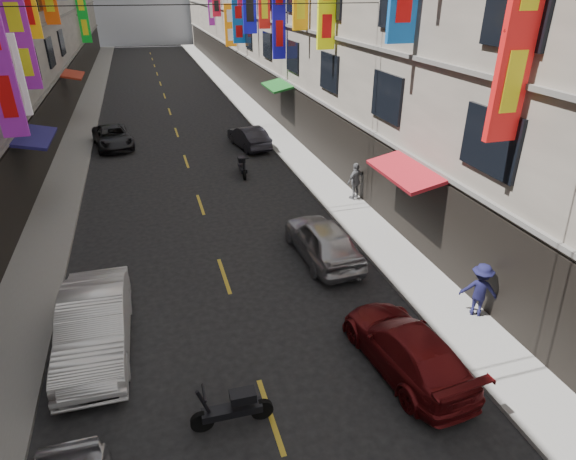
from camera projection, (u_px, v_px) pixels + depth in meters
sidewalk_left at (85, 116)px, 34.74m from camera, size 2.00×90.00×0.12m
sidewalk_right at (247, 106)px, 37.79m from camera, size 2.00×90.00×0.12m
street_awnings at (160, 127)px, 20.95m from camera, size 13.99×35.20×0.41m
lane_markings at (173, 121)px, 33.73m from camera, size 0.12×80.20×0.01m
scooter_crossing at (233, 409)px, 10.30m from camera, size 1.80×0.50×1.14m
scooter_far_right at (242, 167)px, 23.99m from camera, size 0.50×1.80×1.14m
car_left_mid at (95, 325)px, 12.30m from camera, size 1.69×4.66×1.53m
car_left_far at (113, 137)px, 28.13m from camera, size 2.62×4.54×1.19m
car_right_near at (407, 348)px, 11.77m from camera, size 2.11×4.35×1.22m
car_right_mid at (323, 240)px, 16.55m from camera, size 1.84×4.23×1.42m
car_right_far at (249, 137)px, 28.00m from camera, size 1.97×4.00×1.26m
pedestrian_rnear at (480, 290)px, 13.44m from camera, size 1.17×1.05×1.62m
pedestrian_rfar at (356, 181)px, 20.89m from camera, size 1.10×0.88×1.63m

